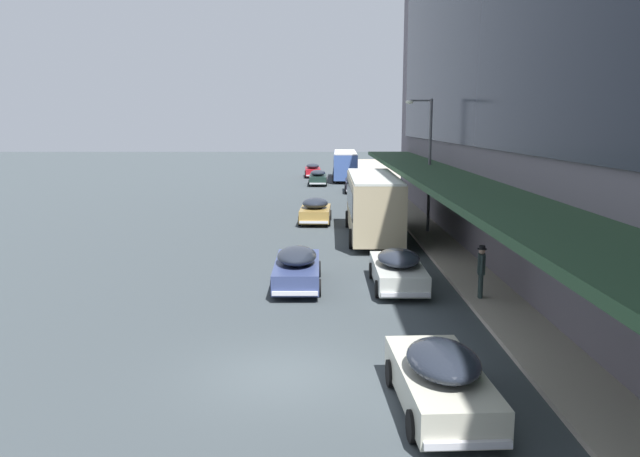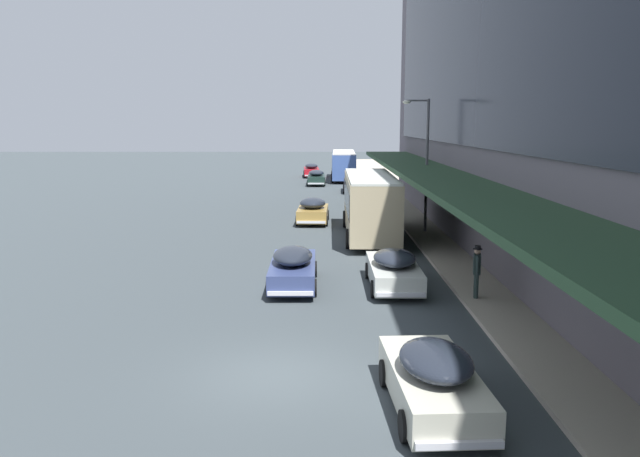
# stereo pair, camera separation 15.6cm
# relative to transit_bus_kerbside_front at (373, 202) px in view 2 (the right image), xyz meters

# --- Properties ---
(ground) EXTENTS (240.00, 240.00, 0.00)m
(ground) POSITION_rel_transit_bus_kerbside_front_xyz_m (-3.78, -18.83, -1.95)
(ground) COLOR #394145
(transit_bus_kerbside_front) EXTENTS (2.87, 10.02, 3.41)m
(transit_bus_kerbside_front) POSITION_rel_transit_bus_kerbside_front_xyz_m (0.00, 0.00, 0.00)
(transit_bus_kerbside_front) COLOR tan
(transit_bus_kerbside_front) RESTS_ON ground
(transit_bus_kerbside_rear) EXTENTS (2.91, 11.58, 3.07)m
(transit_bus_kerbside_rear) POSITION_rel_transit_bus_kerbside_front_xyz_m (-0.11, 35.08, -0.19)
(transit_bus_kerbside_rear) COLOR #3F5CA3
(transit_bus_kerbside_rear) RESTS_ON ground
(sedan_trailing_near) EXTENTS (1.93, 4.97, 1.58)m
(sedan_trailing_near) POSITION_rel_transit_bus_kerbside_front_xyz_m (-3.71, 38.38, -1.17)
(sedan_trailing_near) COLOR #AD1620
(sedan_trailing_near) RESTS_ON ground
(sedan_second_mid) EXTENTS (2.07, 4.32, 1.60)m
(sedan_second_mid) POSITION_rel_transit_bus_kerbside_front_xyz_m (-3.16, 4.98, -1.18)
(sedan_second_mid) COLOR olive
(sedan_second_mid) RESTS_ON ground
(sedan_oncoming_front) EXTENTS (1.83, 4.94, 1.54)m
(sedan_oncoming_front) POSITION_rel_transit_bus_kerbside_front_xyz_m (-3.75, -10.30, -1.20)
(sedan_oncoming_front) COLOR navy
(sedan_oncoming_front) RESTS_ON ground
(sedan_trailing_mid) EXTENTS (1.94, 4.79, 1.49)m
(sedan_trailing_mid) POSITION_rel_transit_bus_kerbside_front_xyz_m (0.08, -10.53, -1.21)
(sedan_trailing_mid) COLOR beige
(sedan_trailing_mid) RESTS_ON ground
(sedan_second_near) EXTENTS (2.04, 4.54, 1.54)m
(sedan_second_near) POSITION_rel_transit_bus_kerbside_front_xyz_m (-0.26, -20.80, -1.20)
(sedan_second_near) COLOR beige
(sedan_second_near) RESTS_ON ground
(sedan_oncoming_rear) EXTENTS (1.99, 5.01, 1.61)m
(sedan_oncoming_rear) POSITION_rel_transit_bus_kerbside_front_xyz_m (0.31, 22.68, -1.16)
(sedan_oncoming_rear) COLOR black
(sedan_oncoming_rear) RESTS_ON ground
(sedan_far_back) EXTENTS (1.84, 4.87, 1.53)m
(sedan_far_back) POSITION_rel_transit_bus_kerbside_front_xyz_m (-3.08, 29.05, -1.20)
(sedan_far_back) COLOR #1A2E28
(sedan_far_back) RESTS_ON ground
(pedestrian_at_kerb) EXTENTS (0.33, 0.61, 1.86)m
(pedestrian_at_kerb) POSITION_rel_transit_bus_kerbside_front_xyz_m (2.75, -12.38, -0.78)
(pedestrian_at_kerb) COLOR #273534
(pedestrian_at_kerb) RESTS_ON sidewalk_kerb
(street_lamp) EXTENTS (1.50, 0.28, 7.34)m
(street_lamp) POSITION_rel_transit_bus_kerbside_front_xyz_m (3.05, 1.13, 2.44)
(street_lamp) COLOR #4C4C51
(street_lamp) RESTS_ON sidewalk_kerb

